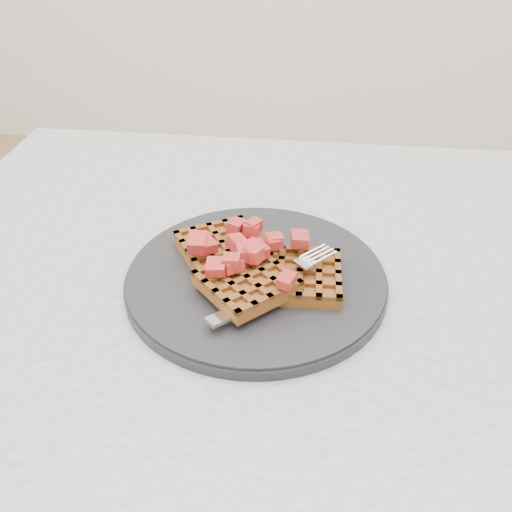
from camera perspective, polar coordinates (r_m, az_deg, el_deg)
The scene contains 5 objects.
table at distance 0.74m, azimuth 11.75°, elevation -10.14°, with size 1.20×0.80×0.75m.
plate at distance 0.66m, azimuth 0.00°, elevation -2.28°, with size 0.30×0.30×0.02m, color black.
waffles at distance 0.64m, azimuth -0.03°, elevation -1.12°, with size 0.20×0.20×0.03m.
strawberry_pile at distance 0.63m, azimuth 0.00°, elevation 1.04°, with size 0.15×0.15×0.02m, color maroon, non-canonical shape.
fork at distance 0.62m, azimuth 2.64°, elevation -3.21°, with size 0.02×0.18×0.02m, color silver, non-canonical shape.
Camera 1 is at (-0.09, -0.52, 1.16)m, focal length 40.00 mm.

